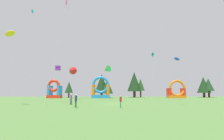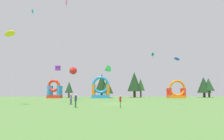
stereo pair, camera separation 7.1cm
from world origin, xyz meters
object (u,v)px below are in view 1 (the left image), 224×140
(kite_blue_parafoil, at_px, (177,59))
(person_near_camera, at_px, (76,100))
(kite_pink_diamond, at_px, (67,4))
(person_left_edge, at_px, (71,98))
(kite_red_delta, at_px, (73,70))
(kite_yellow_parafoil, at_px, (10,34))
(kite_purple_box, at_px, (58,68))
(kite_teal_diamond, at_px, (153,55))
(inflatable_blue_arch, at_px, (101,90))
(inflatable_red_slide, at_px, (177,92))
(person_midfield, at_px, (121,100))
(inflatable_yellow_castle, at_px, (54,91))
(kite_cyan_diamond, at_px, (32,13))
(kite_green_delta, at_px, (107,70))

(kite_blue_parafoil, relative_size, person_near_camera, 6.35)
(kite_pink_diamond, distance_m, person_left_edge, 19.10)
(kite_red_delta, xyz_separation_m, person_near_camera, (6.46, -31.28, -7.60))
(kite_yellow_parafoil, height_order, kite_purple_box, kite_yellow_parafoil)
(kite_teal_diamond, height_order, inflatable_blue_arch, kite_teal_diamond)
(kite_red_delta, distance_m, person_near_camera, 32.83)
(kite_red_delta, bearing_deg, inflatable_red_slide, 16.96)
(person_midfield, xyz_separation_m, inflatable_yellow_castle, (-20.94, 43.43, 1.49))
(person_near_camera, height_order, inflatable_blue_arch, inflatable_blue_arch)
(kite_yellow_parafoil, distance_m, person_left_edge, 14.50)
(kite_cyan_diamond, relative_size, person_left_edge, 14.93)
(kite_blue_parafoil, distance_m, inflatable_blue_arch, 28.94)
(person_near_camera, xyz_separation_m, inflatable_blue_arch, (1.69, 42.15, 1.73))
(person_left_edge, bearing_deg, kite_blue_parafoil, 21.87)
(kite_red_delta, relative_size, inflatable_blue_arch, 1.27)
(kite_teal_diamond, distance_m, inflatable_blue_arch, 22.01)
(kite_blue_parafoil, distance_m, kite_yellow_parafoil, 39.98)
(kite_teal_diamond, height_order, kite_pink_diamond, kite_pink_diamond)
(kite_yellow_parafoil, relative_size, inflatable_blue_arch, 1.57)
(kite_blue_parafoil, bearing_deg, kite_teal_diamond, 106.88)
(kite_yellow_parafoil, relative_size, person_midfield, 7.28)
(kite_pink_diamond, bearing_deg, person_midfield, -47.90)
(kite_green_delta, relative_size, kite_pink_diamond, 0.52)
(person_left_edge, xyz_separation_m, inflatable_blue_arch, (3.58, 35.70, 1.73))
(kite_cyan_diamond, relative_size, person_midfield, 16.44)
(person_midfield, xyz_separation_m, person_near_camera, (-5.99, 0.63, 0.10))
(person_near_camera, bearing_deg, kite_pink_diamond, -25.87)
(kite_cyan_diamond, xyz_separation_m, person_midfield, (25.22, -31.34, -25.58))
(kite_blue_parafoil, relative_size, kite_purple_box, 1.53)
(inflatable_blue_arch, bearing_deg, kite_yellow_parafoil, -109.55)
(kite_green_delta, bearing_deg, person_left_edge, -101.90)
(kite_cyan_diamond, height_order, kite_green_delta, kite_cyan_diamond)
(inflatable_yellow_castle, bearing_deg, kite_red_delta, -53.62)
(kite_teal_diamond, xyz_separation_m, kite_pink_diamond, (-23.30, -25.78, 5.18))
(kite_cyan_diamond, distance_m, person_left_edge, 39.23)
(person_midfield, height_order, inflatable_red_slide, inflatable_red_slide)
(kite_blue_parafoil, distance_m, person_left_edge, 32.18)
(kite_green_delta, distance_m, kite_teal_diamond, 16.56)
(kite_cyan_diamond, height_order, kite_purple_box, kite_cyan_diamond)
(kite_purple_box, xyz_separation_m, inflatable_red_slide, (35.22, 28.25, -4.87))
(kite_cyan_diamond, height_order, person_midfield, kite_cyan_diamond)
(inflatable_yellow_castle, bearing_deg, kite_blue_parafoil, -25.99)
(kite_green_delta, xyz_separation_m, person_midfield, (2.14, -34.30, -8.24))
(kite_purple_box, distance_m, person_midfield, 19.93)
(kite_yellow_parafoil, distance_m, person_midfield, 21.22)
(kite_yellow_parafoil, xyz_separation_m, kite_purple_box, (5.44, 9.43, -4.43))
(kite_green_delta, height_order, inflatable_blue_arch, kite_green_delta)
(kite_green_delta, xyz_separation_m, person_left_edge, (-5.74, -27.23, -8.14))
(kite_green_delta, height_order, person_midfield, kite_green_delta)
(kite_pink_diamond, xyz_separation_m, person_near_camera, (3.94, -10.36, -18.58))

